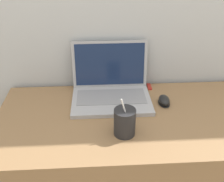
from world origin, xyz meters
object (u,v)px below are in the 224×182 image
laptop (111,87)px  drink_cup (125,122)px  computer_mouse (164,101)px  usb_stick (149,87)px

laptop → drink_cup: 0.29m
laptop → computer_mouse: 0.27m
computer_mouse → drink_cup: bearing=-135.6°
computer_mouse → usb_stick: computer_mouse is taller
drink_cup → computer_mouse: drink_cup is taller
laptop → usb_stick: size_ratio=6.41×
computer_mouse → usb_stick: 0.17m
computer_mouse → usb_stick: (-0.04, 0.16, -0.01)m
laptop → drink_cup: laptop is taller
computer_mouse → usb_stick: bearing=105.3°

